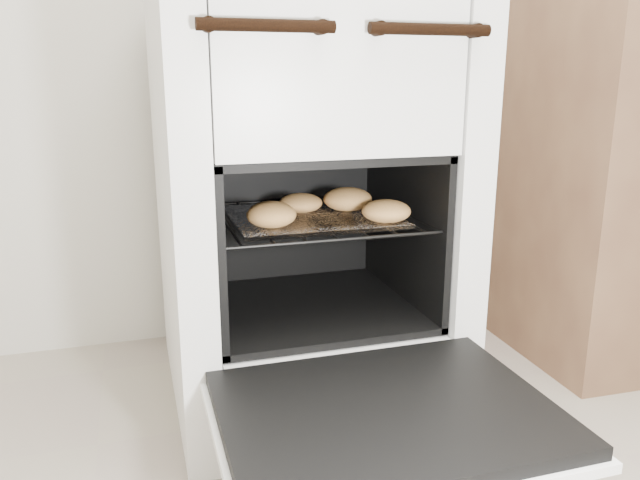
# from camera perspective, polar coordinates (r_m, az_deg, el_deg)

# --- Properties ---
(stove) EXTENTS (0.60, 0.67, 0.93)m
(stove) POSITION_cam_1_polar(r_m,az_deg,el_deg) (1.41, -1.75, 3.44)
(stove) COLOR white
(stove) RESTS_ON ground
(oven_door) EXTENTS (0.54, 0.42, 0.04)m
(oven_door) POSITION_cam_1_polar(r_m,az_deg,el_deg) (1.04, 6.06, -15.74)
(oven_door) COLOR black
(oven_door) RESTS_ON stove
(oven_rack) EXTENTS (0.44, 0.42, 0.01)m
(oven_rack) POSITION_cam_1_polar(r_m,az_deg,el_deg) (1.35, -1.00, 2.08)
(oven_rack) COLOR black
(oven_rack) RESTS_ON stove
(foil_sheet) EXTENTS (0.34, 0.30, 0.01)m
(foil_sheet) POSITION_cam_1_polar(r_m,az_deg,el_deg) (1.33, -0.76, 2.15)
(foil_sheet) COLOR white
(foil_sheet) RESTS_ON oven_rack
(baked_rolls) EXTENTS (0.36, 0.27, 0.05)m
(baked_rolls) POSITION_cam_1_polar(r_m,az_deg,el_deg) (1.29, 0.02, 3.02)
(baked_rolls) COLOR tan
(baked_rolls) RESTS_ON foil_sheet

